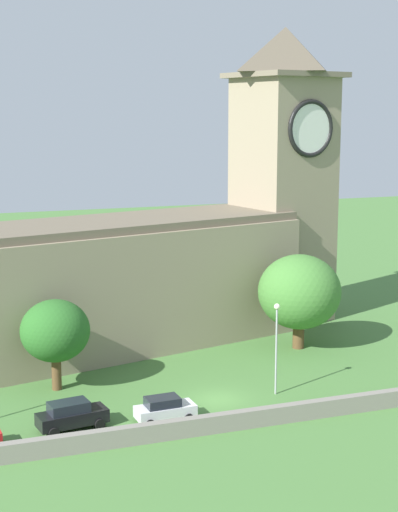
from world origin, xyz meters
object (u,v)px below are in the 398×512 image
at_px(car_white, 165,409).
at_px(tree_riverside_west, 55,331).
at_px(tree_by_tower, 299,292).
at_px(streetlamp_west_mid, 277,334).
at_px(church, 187,242).
at_px(car_black, 71,415).

height_order(car_white, tree_riverside_west, tree_riverside_west).
distance_m(tree_riverside_west, tree_by_tower, 22.37).
relative_size(streetlamp_west_mid, tree_riverside_west, 1.00).
xyz_separation_m(church, tree_by_tower, (7.75, -7.78, -3.70)).
relative_size(streetlamp_west_mid, tree_by_tower, 0.82).
bearing_deg(tree_riverside_west, streetlamp_west_mid, -23.52).
relative_size(car_black, tree_riverside_west, 0.70).
bearing_deg(tree_by_tower, car_white, -143.39).
distance_m(car_black, car_white, 6.28).
distance_m(church, car_white, 23.09).
bearing_deg(streetlamp_west_mid, car_white, -166.77).
height_order(car_black, streetlamp_west_mid, streetlamp_west_mid).
xyz_separation_m(church, car_black, (-14.81, -19.11, -7.84)).
height_order(tree_riverside_west, tree_by_tower, tree_by_tower).
bearing_deg(streetlamp_west_mid, tree_by_tower, 55.00).
distance_m(car_black, streetlamp_west_mid, 16.10).
xyz_separation_m(car_white, tree_by_tower, (16.33, 12.13, 4.25)).
bearing_deg(car_black, church, 52.22).
relative_size(church, car_white, 9.26).
distance_m(church, streetlamp_west_mid, 18.21).
height_order(car_black, tree_riverside_west, tree_riverside_west).
height_order(car_black, car_white, car_black).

